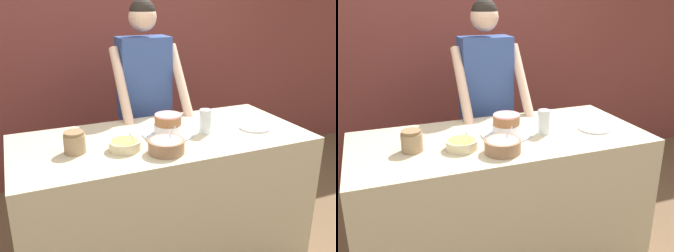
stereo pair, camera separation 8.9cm
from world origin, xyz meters
TOP-DOWN VIEW (x-y plane):
  - wall_back at (0.00, 1.90)m, footprint 10.00×0.05m
  - counter at (0.00, 0.42)m, footprint 1.85×0.83m
  - person_baker at (0.12, 1.07)m, footprint 0.53×0.48m
  - cake at (0.05, 0.44)m, footprint 0.33×0.33m
  - frosting_bowl_yellow at (-0.28, 0.30)m, footprint 0.18×0.18m
  - frosting_bowl_pink at (-0.08, 0.17)m, footprint 0.21×0.21m
  - drinking_glass at (0.27, 0.37)m, footprint 0.08×0.08m
  - ceramic_plate at (0.63, 0.32)m, footprint 0.21×0.21m
  - stoneware_jar at (-0.55, 0.37)m, footprint 0.12×0.12m

SIDE VIEW (x-z plane):
  - counter at x=0.00m, z-range 0.00..0.92m
  - ceramic_plate at x=0.63m, z-range 0.92..0.94m
  - frosting_bowl_yellow at x=-0.28m, z-range 0.89..1.02m
  - frosting_bowl_pink at x=-0.08m, z-range 0.90..1.03m
  - cake at x=0.05m, z-range 0.91..1.05m
  - stoneware_jar at x=-0.55m, z-range 0.92..1.05m
  - drinking_glass at x=0.27m, z-range 0.92..1.08m
  - person_baker at x=0.12m, z-range 0.19..1.94m
  - wall_back at x=0.00m, z-range 0.00..2.60m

